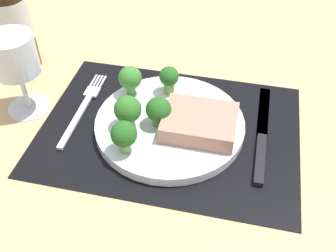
# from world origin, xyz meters

# --- Properties ---
(ground_plane) EXTENTS (1.40, 1.10, 0.03)m
(ground_plane) POSITION_xyz_m (0.00, 0.00, -0.01)
(ground_plane) COLOR tan
(placemat) EXTENTS (0.41, 0.30, 0.00)m
(placemat) POSITION_xyz_m (0.00, 0.00, 0.00)
(placemat) COLOR black
(placemat) RESTS_ON ground_plane
(plate) EXTENTS (0.24, 0.24, 0.02)m
(plate) POSITION_xyz_m (0.00, 0.00, 0.01)
(plate) COLOR silver
(plate) RESTS_ON placemat
(steak) EXTENTS (0.11, 0.09, 0.03)m
(steak) POSITION_xyz_m (0.05, -0.01, 0.03)
(steak) COLOR tan
(steak) RESTS_ON plate
(broccoli_near_fork) EXTENTS (0.04, 0.04, 0.05)m
(broccoli_near_fork) POSITION_xyz_m (-0.08, 0.05, 0.05)
(broccoli_near_fork) COLOR #5B8942
(broccoli_near_fork) RESTS_ON plate
(broccoli_back_left) EXTENTS (0.04, 0.04, 0.05)m
(broccoli_back_left) POSITION_xyz_m (-0.02, -0.01, 0.05)
(broccoli_back_left) COLOR #5B8942
(broccoli_back_left) RESTS_ON plate
(broccoli_front_edge) EXTENTS (0.03, 0.03, 0.05)m
(broccoli_front_edge) POSITION_xyz_m (-0.02, 0.07, 0.05)
(broccoli_front_edge) COLOR #6B994C
(broccoli_front_edge) RESTS_ON plate
(broccoli_center) EXTENTS (0.04, 0.04, 0.06)m
(broccoli_center) POSITION_xyz_m (-0.06, -0.03, 0.05)
(broccoli_center) COLOR #5B8942
(broccoli_center) RESTS_ON plate
(broccoli_near_steak) EXTENTS (0.04, 0.04, 0.05)m
(broccoli_near_steak) POSITION_xyz_m (-0.05, -0.08, 0.05)
(broccoli_near_steak) COLOR #6B994C
(broccoli_near_steak) RESTS_ON plate
(fork) EXTENTS (0.02, 0.19, 0.01)m
(fork) POSITION_xyz_m (-0.16, 0.01, 0.01)
(fork) COLOR silver
(fork) RESTS_ON placemat
(knife) EXTENTS (0.02, 0.23, 0.01)m
(knife) POSITION_xyz_m (0.15, 0.01, 0.01)
(knife) COLOR black
(knife) RESTS_ON placemat
(wine_bottle) EXTENTS (0.07, 0.07, 0.30)m
(wine_bottle) POSITION_xyz_m (-0.32, 0.12, 0.11)
(wine_bottle) COLOR #331E0F
(wine_bottle) RESTS_ON ground_plane
(wine_glass) EXTENTS (0.07, 0.07, 0.14)m
(wine_glass) POSITION_xyz_m (-0.25, -0.00, 0.10)
(wine_glass) COLOR silver
(wine_glass) RESTS_ON ground_plane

